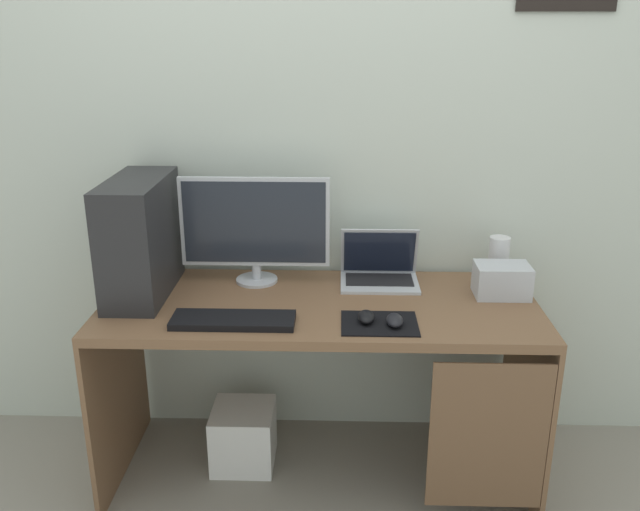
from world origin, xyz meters
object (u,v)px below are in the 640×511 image
(keyboard, at_px, (233,320))
(mouse_right, at_px, (395,320))
(subwoofer, at_px, (244,436))
(laptop, at_px, (379,271))
(projector, at_px, (502,280))
(speaker, at_px, (498,259))
(pc_tower, at_px, (140,237))
(mouse_left, at_px, (366,317))
(monitor, at_px, (255,227))

(keyboard, relative_size, mouse_right, 4.38)
(keyboard, relative_size, subwoofer, 1.71)
(laptop, xyz_separation_m, projector, (0.45, -0.12, 0.02))
(projector, height_order, subwoofer, projector)
(speaker, height_order, subwoofer, speaker)
(speaker, relative_size, projector, 0.89)
(pc_tower, bearing_deg, mouse_left, -16.48)
(subwoofer, bearing_deg, keyboard, -84.76)
(keyboard, xyz_separation_m, subwoofer, (-0.02, 0.24, -0.62))
(laptop, xyz_separation_m, mouse_right, (0.03, -0.41, -0.02))
(speaker, height_order, projector, speaker)
(monitor, xyz_separation_m, keyboard, (-0.03, -0.39, -0.21))
(pc_tower, bearing_deg, keyboard, -35.13)
(monitor, bearing_deg, keyboard, -94.86)
(laptop, bearing_deg, mouse_right, -85.67)
(mouse_left, xyz_separation_m, subwoofer, (-0.47, 0.22, -0.63))
(mouse_right, bearing_deg, keyboard, 179.48)
(projector, xyz_separation_m, keyboard, (-0.97, -0.28, -0.05))
(speaker, distance_m, keyboard, 1.08)
(speaker, relative_size, keyboard, 0.43)
(projector, distance_m, subwoofer, 1.20)
(monitor, height_order, projector, monitor)
(laptop, relative_size, mouse_right, 3.16)
(keyboard, height_order, mouse_right, mouse_right)
(projector, bearing_deg, mouse_right, -145.94)
(projector, height_order, mouse_left, projector)
(projector, bearing_deg, monitor, 173.38)
(monitor, distance_m, projector, 0.95)
(laptop, relative_size, mouse_left, 3.16)
(speaker, xyz_separation_m, subwoofer, (-1.01, -0.20, -0.70))
(pc_tower, height_order, monitor, pc_tower)
(laptop, bearing_deg, monitor, -178.10)
(mouse_right, bearing_deg, monitor, 142.73)
(speaker, height_order, mouse_right, speaker)
(laptop, distance_m, speaker, 0.47)
(monitor, xyz_separation_m, subwoofer, (-0.05, -0.15, -0.84))
(monitor, xyz_separation_m, projector, (0.93, -0.11, -0.17))
(monitor, distance_m, keyboard, 0.44)
(laptop, xyz_separation_m, mouse_left, (-0.06, -0.38, -0.02))
(laptop, height_order, speaker, laptop)
(subwoofer, bearing_deg, mouse_right, -23.13)
(projector, height_order, keyboard, projector)
(pc_tower, xyz_separation_m, monitor, (0.41, 0.12, 0.01))
(pc_tower, distance_m, monitor, 0.43)
(monitor, bearing_deg, laptop, 1.90)
(speaker, relative_size, subwoofer, 0.73)
(keyboard, distance_m, mouse_right, 0.55)
(speaker, bearing_deg, keyboard, -156.05)
(mouse_right, relative_size, subwoofer, 0.39)
(projector, bearing_deg, speaker, 82.87)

